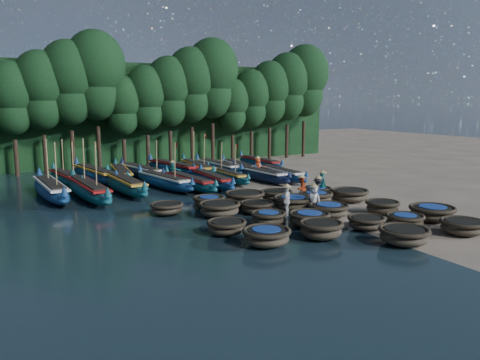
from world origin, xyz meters
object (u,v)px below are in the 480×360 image
long_boat_11 (121,174)px  long_boat_17 (260,163)px  long_boat_6 (227,176)px  long_boat_14 (197,168)px  long_boat_13 (174,168)px  fisherman_6 (258,167)px  coracle_22 (245,197)px  long_boat_10 (95,174)px  long_boat_0 (51,189)px  long_boat_5 (212,180)px  coracle_15 (219,208)px  coracle_4 (463,226)px  coracle_20 (167,208)px  long_boat_4 (189,182)px  coracle_12 (309,218)px  fisherman_0 (314,199)px  fisherman_2 (301,188)px  coracle_5 (266,236)px  long_boat_8 (281,174)px  coracle_16 (257,207)px  coracle_23 (276,195)px  coracle_6 (321,229)px  fisherman_1 (322,183)px  coracle_8 (405,220)px  coracle_7 (366,222)px  long_boat_16 (238,167)px  coracle_17 (293,203)px  long_boat_3 (164,181)px  coracle_13 (329,210)px  fisherman_3 (318,190)px  coracle_10 (227,227)px  long_boat_9 (67,179)px  long_boat_2 (124,184)px  coracle_21 (209,201)px  coracle_3 (404,235)px  coracle_19 (350,195)px  long_boat_15 (218,167)px  long_boat_1 (89,190)px  long_boat_7 (259,174)px  coracle_14 (382,207)px  coracle_18 (316,197)px  fisherman_5 (173,171)px  coracle_24 (317,191)px  coracle_11 (268,217)px

long_boat_11 → long_boat_17: (13.32, 0.44, -0.01)m
long_boat_6 → long_boat_14: long_boat_14 is taller
long_boat_13 → fisherman_6: size_ratio=4.64×
coracle_22 → long_boat_10: 14.51m
long_boat_0 → long_boat_5: size_ratio=1.14×
coracle_15 → coracle_4: bearing=-45.2°
coracle_20 → fisherman_6: bearing=38.1°
coracle_20 → long_boat_4: long_boat_4 is taller
coracle_12 → long_boat_14: long_boat_14 is taller
fisherman_0 → fisherman_2: bearing=125.4°
coracle_22 → coracle_5: bearing=-112.7°
long_boat_8 → coracle_16: bearing=-128.1°
coracle_23 → long_boat_13: size_ratio=0.23×
coracle_6 → long_boat_10: long_boat_10 is taller
coracle_6 → fisherman_1: 9.58m
coracle_8 → long_boat_10: (-10.92, 21.53, 0.22)m
coracle_7 → long_boat_16: 20.12m
coracle_17 → coracle_8: bearing=-63.3°
long_boat_3 → long_boat_13: size_ratio=0.92×
coracle_13 → coracle_22: (-2.51, 5.00, 0.03)m
fisherman_3 → coracle_10: bearing=155.5°
coracle_22 → long_boat_9: (-8.61, 12.05, 0.09)m
long_boat_2 → long_boat_0: bearing=173.9°
coracle_21 → long_boat_2: long_boat_2 is taller
coracle_16 → coracle_17: size_ratio=0.83×
coracle_3 → coracle_19: size_ratio=0.86×
coracle_22 → long_boat_15: (4.18, 12.38, 0.09)m
coracle_5 → long_boat_5: 14.88m
long_boat_1 → long_boat_10: long_boat_1 is taller
long_boat_7 → long_boat_13: size_ratio=0.88×
coracle_7 → coracle_16: size_ratio=0.94×
coracle_10 → coracle_14: (9.61, -0.59, 0.05)m
long_boat_9 → fisherman_2: 17.84m
coracle_15 → long_boat_10: size_ratio=0.32×
long_boat_9 → fisherman_0: long_boat_9 is taller
coracle_13 → coracle_19: size_ratio=0.83×
long_boat_13 → long_boat_14: bearing=-36.9°
coracle_18 → long_boat_3: (-6.45, 9.65, 0.10)m
long_boat_1 → coracle_6: bearing=-65.3°
long_boat_10 → long_boat_14: 8.57m
fisherman_2 → fisherman_1: bearing=169.1°
fisherman_5 → coracle_24: bearing=164.1°
coracle_13 → coracle_23: size_ratio=1.18×
coracle_7 → long_boat_11: bearing=108.6°
coracle_14 → long_boat_2: (-11.13, 13.35, 0.16)m
coracle_10 → long_boat_9: long_boat_9 is taller
coracle_16 → long_boat_15: bearing=72.3°
coracle_5 → fisherman_1: fisherman_1 is taller
coracle_11 → coracle_20: (-3.83, 4.67, -0.02)m
coracle_16 → coracle_18: (4.44, 0.30, 0.06)m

